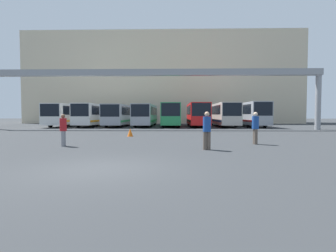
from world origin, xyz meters
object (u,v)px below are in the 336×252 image
object	(u,v)px
bus_slot_6	(223,113)
bus_slot_7	(250,113)
bus_slot_5	(197,113)
traffic_cone	(130,132)
bus_slot_2	(120,114)
bus_slot_4	(171,114)
bus_slot_3	(146,114)
bus_slot_1	(94,114)
pedestrian_far_center	(63,129)
pedestrian_near_center	(255,127)
pedestrian_mid_left	(207,130)
bus_slot_0	(68,114)

from	to	relation	value
bus_slot_6	bus_slot_7	world-z (taller)	bus_slot_7
bus_slot_5	traffic_cone	xyz separation A→B (m)	(-6.64, -17.03, -1.53)
bus_slot_5	bus_slot_2	bearing A→B (deg)	178.63
bus_slot_4	traffic_cone	size ratio (longest dim) A/B	18.67
bus_slot_3	bus_slot_1	bearing A→B (deg)	-175.54
pedestrian_far_center	pedestrian_near_center	size ratio (longest dim) A/B	0.93
bus_slot_4	bus_slot_7	size ratio (longest dim) A/B	1.04
bus_slot_1	pedestrian_mid_left	size ratio (longest dim) A/B	6.07
bus_slot_3	pedestrian_far_center	world-z (taller)	bus_slot_3
bus_slot_3	bus_slot_6	distance (m)	11.08
bus_slot_7	pedestrian_mid_left	bearing A→B (deg)	-110.23
bus_slot_1	traffic_cone	bearing A→B (deg)	-64.52
bus_slot_1	traffic_cone	distance (m)	18.97
bus_slot_3	pedestrian_near_center	world-z (taller)	bus_slot_3
bus_slot_1	traffic_cone	size ratio (longest dim) A/B	17.79
bus_slot_4	bus_slot_7	xyz separation A→B (m)	(11.08, -0.24, 0.07)
pedestrian_mid_left	bus_slot_6	bearing A→B (deg)	-110.94
bus_slot_5	bus_slot_0	bearing A→B (deg)	179.46
bus_slot_5	traffic_cone	size ratio (longest dim) A/B	17.66
bus_slot_5	bus_slot_7	world-z (taller)	bus_slot_7
bus_slot_2	pedestrian_far_center	xyz separation A→B (m)	(1.92, -23.54, -0.83)
bus_slot_3	pedestrian_far_center	size ratio (longest dim) A/B	7.16
bus_slot_0	pedestrian_mid_left	xyz separation A→B (m)	(16.81, -24.66, -0.82)
pedestrian_mid_left	bus_slot_1	bearing A→B (deg)	-70.76
bus_slot_6	pedestrian_far_center	bearing A→B (deg)	-118.28
bus_slot_0	bus_slot_1	xyz separation A→B (m)	(3.69, -0.13, 0.01)
bus_slot_6	bus_slot_7	xyz separation A→B (m)	(3.69, -0.55, 0.05)
bus_slot_6	pedestrian_mid_left	distance (m)	25.70
bus_slot_4	bus_slot_6	xyz separation A→B (m)	(7.39, 0.32, 0.02)
bus_slot_0	bus_slot_2	distance (m)	7.39
bus_slot_7	bus_slot_3	bearing A→B (deg)	177.91
bus_slot_6	bus_slot_0	bearing A→B (deg)	-178.81
bus_slot_3	pedestrian_mid_left	size ratio (longest dim) A/B	6.70
bus_slot_3	bus_slot_4	distance (m)	3.71
pedestrian_far_center	bus_slot_0	bearing A→B (deg)	16.81
bus_slot_0	pedestrian_mid_left	bearing A→B (deg)	-55.72
pedestrian_mid_left	pedestrian_near_center	size ratio (longest dim) A/B	1.00
bus_slot_5	bus_slot_7	size ratio (longest dim) A/B	0.99
bus_slot_5	bus_slot_7	xyz separation A→B (m)	(7.39, 0.08, 0.06)
bus_slot_7	pedestrian_near_center	size ratio (longest dim) A/B	6.11
bus_slot_6	bus_slot_7	distance (m)	3.74
traffic_cone	bus_slot_3	bearing A→B (deg)	92.42
bus_slot_1	bus_slot_2	bearing A→B (deg)	3.46
bus_slot_1	pedestrian_far_center	xyz separation A→B (m)	(5.61, -23.32, -0.89)
bus_slot_3	bus_slot_0	bearing A→B (deg)	-177.70
bus_slot_6	bus_slot_3	bearing A→B (deg)	-179.92
bus_slot_0	pedestrian_far_center	world-z (taller)	bus_slot_0
bus_slot_1	bus_slot_6	xyz separation A→B (m)	(18.47, 0.59, 0.05)
bus_slot_7	pedestrian_mid_left	xyz separation A→B (m)	(-9.06, -24.57, -0.93)
bus_slot_4	bus_slot_7	world-z (taller)	bus_slot_7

